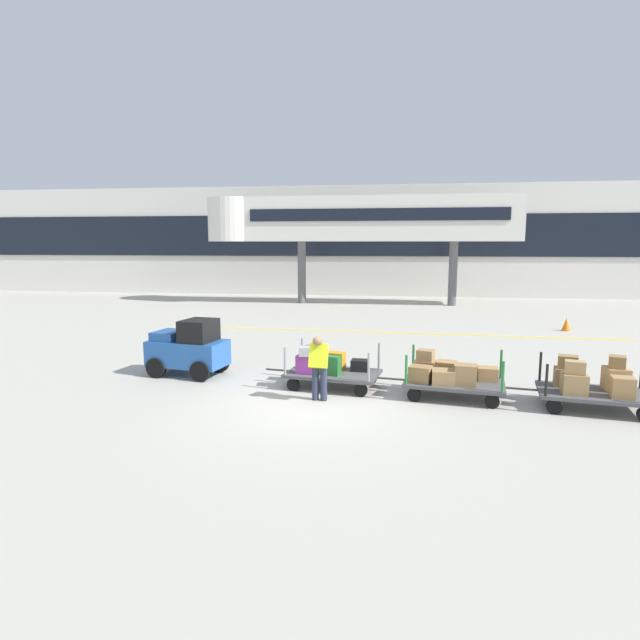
# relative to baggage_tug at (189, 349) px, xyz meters

# --- Properties ---
(ground_plane) EXTENTS (120.00, 120.00, 0.00)m
(ground_plane) POSITION_rel_baggage_tug_xyz_m (3.76, -2.27, -0.75)
(ground_plane) COLOR #B2ADA0
(apron_lead_line) EXTENTS (18.03, 0.93, 0.01)m
(apron_lead_line) POSITION_rel_baggage_tug_xyz_m (5.76, 7.72, -0.75)
(apron_lead_line) COLOR yellow
(apron_lead_line) RESTS_ON ground_plane
(terminal_building) EXTENTS (60.75, 2.51, 7.55)m
(terminal_building) POSITION_rel_baggage_tug_xyz_m (3.76, 23.71, 3.03)
(terminal_building) COLOR silver
(terminal_building) RESTS_ON ground_plane
(jet_bridge) EXTENTS (18.42, 3.00, 6.34)m
(jet_bridge) POSITION_rel_baggage_tug_xyz_m (2.84, 17.72, 4.24)
(jet_bridge) COLOR silver
(jet_bridge) RESTS_ON ground_plane
(baggage_tug) EXTENTS (2.25, 1.52, 1.58)m
(baggage_tug) POSITION_rel_baggage_tug_xyz_m (0.00, 0.00, 0.00)
(baggage_tug) COLOR #2659A5
(baggage_tug) RESTS_ON ground_plane
(baggage_cart_lead) EXTENTS (3.08, 1.75, 1.10)m
(baggage_cart_lead) POSITION_rel_baggage_tug_xyz_m (3.99, -0.63, -0.24)
(baggage_cart_lead) COLOR #4C4C4F
(baggage_cart_lead) RESTS_ON ground_plane
(baggage_cart_middle) EXTENTS (3.08, 1.75, 1.10)m
(baggage_cart_middle) POSITION_rel_baggage_tug_xyz_m (6.96, -1.13, -0.23)
(baggage_cart_middle) COLOR #4C4C4F
(baggage_cart_middle) RESTS_ON ground_plane
(baggage_cart_tail) EXTENTS (3.08, 1.75, 1.18)m
(baggage_cart_tail) POSITION_rel_baggage_tug_xyz_m (10.00, -1.60, -0.18)
(baggage_cart_tail) COLOR #4C4C4F
(baggage_cart_tail) RESTS_ON ground_plane
(baggage_handler) EXTENTS (0.43, 0.46, 1.56)m
(baggage_handler) POSITION_rel_baggage_tug_xyz_m (3.92, -1.88, 0.11)
(baggage_handler) COLOR #2D334C
(baggage_handler) RESTS_ON ground_plane
(safety_cone_near) EXTENTS (0.36, 0.36, 0.55)m
(safety_cone_near) POSITION_rel_baggage_tug_xyz_m (12.82, 9.25, -0.48)
(safety_cone_near) COLOR orange
(safety_cone_near) RESTS_ON ground_plane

